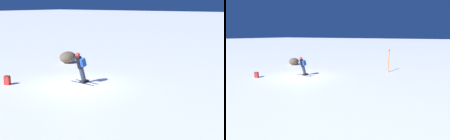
% 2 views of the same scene
% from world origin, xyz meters
% --- Properties ---
extents(ground_plane, '(300.00, 300.00, 0.00)m').
position_xyz_m(ground_plane, '(0.00, 0.00, 0.00)').
color(ground_plane, white).
extents(skier, '(1.30, 1.71, 1.78)m').
position_xyz_m(skier, '(-0.36, 0.02, 0.98)').
color(skier, black).
rests_on(skier, ground).
extents(spare_backpack, '(0.31, 0.36, 0.50)m').
position_xyz_m(spare_backpack, '(2.11, -3.07, 0.24)').
color(spare_backpack, '#AD231E').
rests_on(spare_backpack, ground).
extents(exposed_boulder_0, '(1.31, 1.11, 0.85)m').
position_xyz_m(exposed_boulder_0, '(-4.38, -4.76, 0.42)').
color(exposed_boulder_0, brown).
rests_on(exposed_boulder_0, ground).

